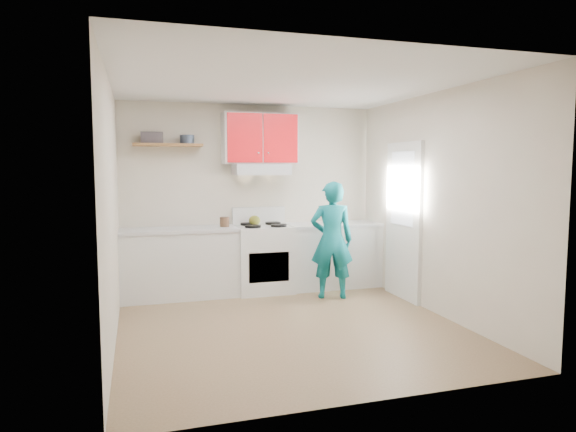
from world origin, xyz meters
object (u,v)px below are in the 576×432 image
object	(u,v)px
kettle	(255,220)
crock	(225,223)
stove	(263,259)
tin	(187,139)
person	(332,240)

from	to	relation	value
kettle	crock	size ratio (longest dim) A/B	1.05
stove	kettle	world-z (taller)	kettle
kettle	tin	bearing A→B (deg)	161.58
tin	crock	distance (m)	1.22
stove	kettle	distance (m)	0.55
stove	tin	distance (m)	1.92
kettle	person	xyz separation A→B (m)	(0.88, -0.68, -0.22)
tin	person	distance (m)	2.34
kettle	crock	world-z (taller)	kettle
tin	kettle	bearing A→B (deg)	-5.15
stove	tin	world-z (taller)	tin
stove	person	world-z (taller)	person
stove	tin	size ratio (longest dim) A/B	4.82
tin	crock	size ratio (longest dim) A/B	1.24
tin	crock	bearing A→B (deg)	-14.90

